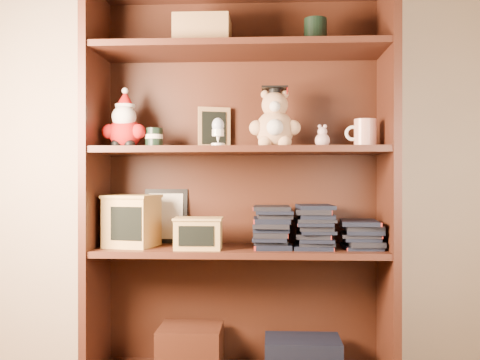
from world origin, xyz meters
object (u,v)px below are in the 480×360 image
Objects in this scene: grad_teddy_bear at (275,124)px; teacher_mug at (365,133)px; treats_box at (132,220)px; bookcase at (240,190)px.

teacher_mug is at bearing 1.21° from grad_teddy_bear.
grad_teddy_bear is at bearing -0.65° from treats_box.
grad_teddy_bear is at bearing -22.32° from bookcase.
bookcase is at bearing 174.18° from teacher_mug.
treats_box is (-0.93, -0.00, -0.35)m from teacher_mug.
bookcase reaches higher than teacher_mug.
teacher_mug is at bearing 0.06° from treats_box.
grad_teddy_bear is (0.14, -0.06, 0.26)m from bookcase.
grad_teddy_bear is at bearing -178.79° from teacher_mug.
teacher_mug is 0.99m from treats_box.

